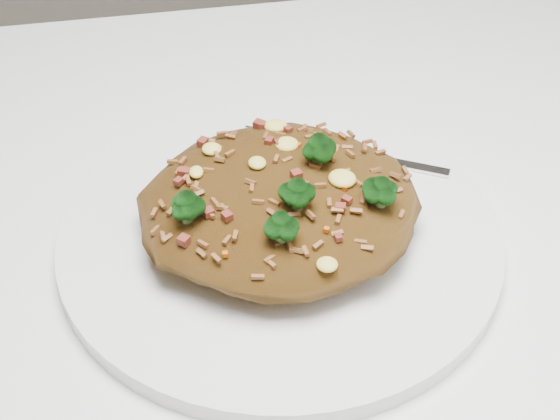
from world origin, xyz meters
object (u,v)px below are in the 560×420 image
object	(u,v)px
dining_table	(425,354)
fork	(352,155)
plate	(280,234)
fried_rice	(280,195)

from	to	relation	value
dining_table	fork	xyz separation A→B (m)	(-0.03, 0.11, 0.11)
plate	fried_rice	xyz separation A→B (m)	(0.00, -0.00, 0.04)
plate	fork	xyz separation A→B (m)	(0.07, 0.07, 0.01)
dining_table	fried_rice	xyz separation A→B (m)	(-0.10, 0.05, 0.13)
plate	dining_table	bearing A→B (deg)	-24.51
fried_rice	fork	xyz separation A→B (m)	(0.07, 0.07, -0.03)
dining_table	plate	distance (m)	0.15
plate	fried_rice	distance (m)	0.04
dining_table	fork	distance (m)	0.16
fried_rice	plate	bearing A→B (deg)	99.54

